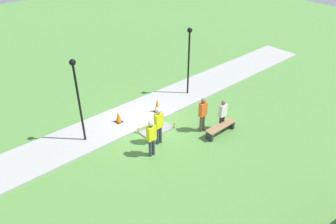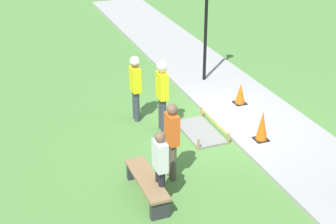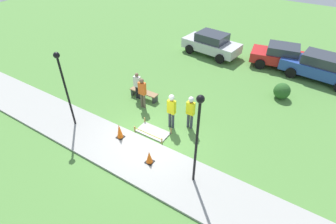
# 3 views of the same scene
# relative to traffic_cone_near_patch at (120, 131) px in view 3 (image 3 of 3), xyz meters

# --- Properties ---
(ground_plane) EXTENTS (60.00, 60.00, 0.00)m
(ground_plane) POSITION_rel_traffic_cone_near_patch_xyz_m (1.20, 0.63, -0.49)
(ground_plane) COLOR #51843D
(sidewalk) EXTENTS (28.00, 2.47, 0.10)m
(sidewalk) POSITION_rel_traffic_cone_near_patch_xyz_m (1.20, -0.60, -0.44)
(sidewalk) COLOR #9E9E99
(sidewalk) RESTS_ON ground_plane
(wet_concrete_patch) EXTENTS (1.65, 0.87, 0.32)m
(wet_concrete_patch) POSITION_rel_traffic_cone_near_patch_xyz_m (1.05, 1.21, -0.46)
(wet_concrete_patch) COLOR gray
(wet_concrete_patch) RESTS_ON ground_plane
(traffic_cone_near_patch) EXTENTS (0.34, 0.34, 0.79)m
(traffic_cone_near_patch) POSITION_rel_traffic_cone_near_patch_xyz_m (0.00, 0.00, 0.00)
(traffic_cone_near_patch) COLOR black
(traffic_cone_near_patch) RESTS_ON sidewalk
(traffic_cone_far_patch) EXTENTS (0.34, 0.34, 0.63)m
(traffic_cone_far_patch) POSITION_rel_traffic_cone_near_patch_xyz_m (2.10, -0.53, -0.08)
(traffic_cone_far_patch) COLOR black
(traffic_cone_far_patch) RESTS_ON sidewalk
(park_bench) EXTENTS (1.75, 0.44, 0.47)m
(park_bench) POSITION_rel_traffic_cone_near_patch_xyz_m (-1.13, 3.44, -0.16)
(park_bench) COLOR #2D2D33
(park_bench) RESTS_ON ground_plane
(worker_supervisor) EXTENTS (0.40, 0.27, 1.85)m
(worker_supervisor) POSITION_rel_traffic_cone_near_patch_xyz_m (2.39, 2.53, 0.63)
(worker_supervisor) COLOR #383D47
(worker_supervisor) RESTS_ON ground_plane
(worker_assistant) EXTENTS (0.40, 0.28, 1.95)m
(worker_assistant) POSITION_rel_traffic_cone_near_patch_xyz_m (1.60, 2.06, 0.70)
(worker_assistant) COLOR #383D47
(worker_assistant) RESTS_ON ground_plane
(bystander_in_orange_shirt) EXTENTS (0.40, 0.24, 1.83)m
(bystander_in_orange_shirt) POSITION_rel_traffic_cone_near_patch_xyz_m (-0.62, 2.67, 0.55)
(bystander_in_orange_shirt) COLOR brown
(bystander_in_orange_shirt) RESTS_ON ground_plane
(bystander_in_gray_shirt) EXTENTS (0.40, 0.22, 1.66)m
(bystander_in_gray_shirt) POSITION_rel_traffic_cone_near_patch_xyz_m (-1.41, 3.24, 0.45)
(bystander_in_gray_shirt) COLOR black
(bystander_in_gray_shirt) RESTS_ON ground_plane
(lamppost_near) EXTENTS (0.28, 0.28, 4.05)m
(lamppost_near) POSITION_rel_traffic_cone_near_patch_xyz_m (4.12, -0.33, 2.25)
(lamppost_near) COLOR black
(lamppost_near) RESTS_ON sidewalk
(lamppost_far) EXTENTS (0.28, 0.28, 3.90)m
(lamppost_far) POSITION_rel_traffic_cone_near_patch_xyz_m (-2.64, -0.43, 2.16)
(lamppost_far) COLOR black
(lamppost_far) RESTS_ON sidewalk
(parked_car_blue) EXTENTS (4.90, 2.47, 1.65)m
(parked_car_blue) POSITION_rel_traffic_cone_near_patch_xyz_m (7.10, 11.38, 0.36)
(parked_car_blue) COLOR #28479E
(parked_car_blue) RESTS_ON ground_plane
(parked_car_red) EXTENTS (4.32, 2.59, 1.55)m
(parked_car_red) POSITION_rel_traffic_cone_near_patch_xyz_m (4.56, 11.83, 0.31)
(parked_car_red) COLOR red
(parked_car_red) RESTS_ON ground_plane
(parked_car_silver) EXTENTS (4.46, 2.46, 1.64)m
(parked_car_silver) POSITION_rel_traffic_cone_near_patch_xyz_m (-0.43, 11.08, 0.35)
(parked_car_silver) COLOR #BCBCC1
(parked_car_silver) RESTS_ON ground_plane
(shrub_rounded_near) EXTENTS (0.94, 0.94, 0.94)m
(shrub_rounded_near) POSITION_rel_traffic_cone_near_patch_xyz_m (5.61, 7.75, -0.02)
(shrub_rounded_near) COLOR #285623
(shrub_rounded_near) RESTS_ON ground_plane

